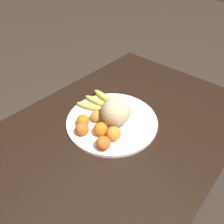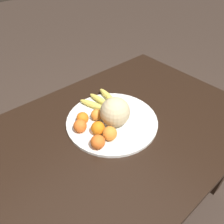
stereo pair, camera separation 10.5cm
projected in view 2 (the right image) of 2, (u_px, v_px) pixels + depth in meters
ground_plane at (109, 208)px, 1.51m from camera, size 12.00×12.00×0.00m
kitchen_table at (108, 146)px, 1.09m from camera, size 1.50×0.94×0.73m
fruit_bowl at (112, 121)px, 1.09m from camera, size 0.45×0.45×0.01m
melon at (115, 112)px, 1.02m from camera, size 0.14×0.14×0.14m
banana_bunch at (101, 101)px, 1.17m from camera, size 0.18×0.18×0.03m
orange_front_left at (83, 118)px, 1.05m from camera, size 0.06×0.06×0.06m
orange_front_right at (98, 128)px, 0.99m from camera, size 0.06×0.06×0.06m
orange_mid_center at (110, 133)px, 0.97m from camera, size 0.07×0.07×0.07m
orange_back_left at (97, 115)px, 1.07m from camera, size 0.06×0.06×0.06m
orange_back_right at (80, 126)px, 1.00m from camera, size 0.06×0.06×0.06m
orange_top_small at (98, 142)px, 0.93m from camera, size 0.06×0.06×0.06m
produce_tag at (115, 129)px, 1.03m from camera, size 0.10×0.06×0.00m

